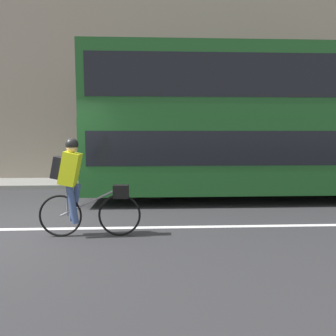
{
  "coord_description": "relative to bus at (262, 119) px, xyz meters",
  "views": [
    {
      "loc": [
        2.41,
        -5.78,
        1.76
      ],
      "look_at": [
        2.73,
        1.07,
        1.01
      ],
      "focal_mm": 35.0,
      "sensor_mm": 36.0,
      "label": 1
    }
  ],
  "objects": [
    {
      "name": "bus",
      "position": [
        0.0,
        0.0,
        0.0
      ],
      "size": [
        9.13,
        2.43,
        3.82
      ],
      "color": "black",
      "rests_on": "ground_plane"
    },
    {
      "name": "road_center_line",
      "position": [
        -5.3,
        -2.66,
        -2.1
      ],
      "size": [
        50.0,
        0.14,
        0.01
      ],
      "primitive_type": "cube",
      "color": "silver",
      "rests_on": "ground_plane"
    },
    {
      "name": "ground_plane",
      "position": [
        -5.3,
        -2.78,
        -2.1
      ],
      "size": [
        80.0,
        80.0,
        0.0
      ],
      "primitive_type": "plane",
      "color": "#2D2D30"
    },
    {
      "name": "building_facade",
      "position": [
        -5.3,
        3.47,
        1.82
      ],
      "size": [
        60.0,
        0.3,
        7.86
      ],
      "color": "gray",
      "rests_on": "ground_plane"
    },
    {
      "name": "sidewalk_curb",
      "position": [
        -5.3,
        2.45,
        -2.04
      ],
      "size": [
        60.0,
        1.74,
        0.12
      ],
      "color": "gray",
      "rests_on": "ground_plane"
    },
    {
      "name": "cyclist_on_bike",
      "position": [
        -4.13,
        -3.11,
        -1.21
      ],
      "size": [
        1.71,
        0.32,
        1.66
      ],
      "color": "black",
      "rests_on": "ground_plane"
    },
    {
      "name": "trash_bin",
      "position": [
        0.7,
        2.37,
        -1.5
      ],
      "size": [
        0.44,
        0.44,
        0.96
      ],
      "color": "#194C23",
      "rests_on": "sidewalk_curb"
    }
  ]
}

